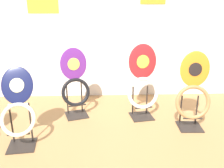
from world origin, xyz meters
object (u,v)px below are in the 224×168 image
at_px(toilet_seat_display_orange_sun, 193,94).
at_px(toilet_seat_display_purple_note, 75,86).
at_px(toilet_seat_display_navy_moon, 18,111).
at_px(toilet_seat_display_crimson_swirl, 143,84).

xyz_separation_m(toilet_seat_display_orange_sun, toilet_seat_display_purple_note, (-1.40, 0.38, -0.01)).
bearing_deg(toilet_seat_display_navy_moon, toilet_seat_display_purple_note, 52.92).
distance_m(toilet_seat_display_orange_sun, toilet_seat_display_navy_moon, 1.94).
xyz_separation_m(toilet_seat_display_crimson_swirl, toilet_seat_display_purple_note, (-0.86, 0.07, -0.04)).
height_order(toilet_seat_display_orange_sun, toilet_seat_display_purple_note, toilet_seat_display_orange_sun).
xyz_separation_m(toilet_seat_display_crimson_swirl, toilet_seat_display_navy_moon, (-1.37, -0.61, -0.06)).
xyz_separation_m(toilet_seat_display_orange_sun, toilet_seat_display_navy_moon, (-1.92, -0.30, -0.03)).
height_order(toilet_seat_display_crimson_swirl, toilet_seat_display_purple_note, toilet_seat_display_crimson_swirl).
bearing_deg(toilet_seat_display_orange_sun, toilet_seat_display_navy_moon, -171.07).
height_order(toilet_seat_display_orange_sun, toilet_seat_display_navy_moon, toilet_seat_display_orange_sun).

